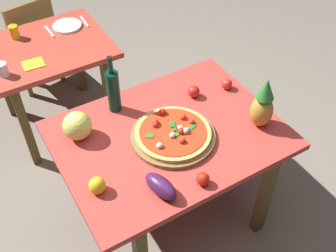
# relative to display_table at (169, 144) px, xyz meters

# --- Properties ---
(ground_plane) EXTENTS (10.00, 10.00, 0.00)m
(ground_plane) POSITION_rel_display_table_xyz_m (0.00, 0.00, -0.66)
(ground_plane) COLOR gray
(display_table) EXTENTS (1.24, 0.94, 0.75)m
(display_table) POSITION_rel_display_table_xyz_m (0.00, 0.00, 0.00)
(display_table) COLOR brown
(display_table) RESTS_ON ground_plane
(background_table) EXTENTS (0.92, 0.74, 0.75)m
(background_table) POSITION_rel_display_table_xyz_m (-0.32, 1.21, -0.04)
(background_table) COLOR brown
(background_table) RESTS_ON ground_plane
(dining_chair) EXTENTS (0.47, 0.47, 0.85)m
(dining_chair) POSITION_rel_display_table_xyz_m (-0.30, 1.81, -0.18)
(dining_chair) COLOR olive
(dining_chair) RESTS_ON ground_plane
(pizza_board) EXTENTS (0.47, 0.47, 0.02)m
(pizza_board) POSITION_rel_display_table_xyz_m (-0.00, -0.04, 0.10)
(pizza_board) COLOR olive
(pizza_board) RESTS_ON display_table
(pizza) EXTENTS (0.42, 0.42, 0.06)m
(pizza) POSITION_rel_display_table_xyz_m (-0.00, -0.04, 0.13)
(pizza) COLOR tan
(pizza) RESTS_ON pizza_board
(wine_bottle) EXTENTS (0.08, 0.08, 0.37)m
(wine_bottle) POSITION_rel_display_table_xyz_m (-0.17, 0.34, 0.23)
(wine_bottle) COLOR #073422
(wine_bottle) RESTS_ON display_table
(pineapple_left) EXTENTS (0.13, 0.13, 0.32)m
(pineapple_left) POSITION_rel_display_table_xyz_m (0.48, -0.20, 0.23)
(pineapple_left) COLOR #BA8632
(pineapple_left) RESTS_ON display_table
(melon) EXTENTS (0.16, 0.16, 0.16)m
(melon) POSITION_rel_display_table_xyz_m (-0.44, 0.24, 0.17)
(melon) COLOR #DCE15F
(melon) RESTS_ON display_table
(bell_pepper) EXTENTS (0.08, 0.08, 0.09)m
(bell_pepper) POSITION_rel_display_table_xyz_m (-0.50, -0.16, 0.13)
(bell_pepper) COLOR yellow
(bell_pepper) RESTS_ON display_table
(eggplant) EXTENTS (0.14, 0.22, 0.09)m
(eggplant) POSITION_rel_display_table_xyz_m (-0.24, -0.33, 0.13)
(eggplant) COLOR #421944
(eggplant) RESTS_ON display_table
(tomato_beside_pepper) EXTENTS (0.07, 0.07, 0.07)m
(tomato_beside_pepper) POSITION_rel_display_table_xyz_m (0.29, 0.20, 0.12)
(tomato_beside_pepper) COLOR red
(tomato_beside_pepper) RESTS_ON display_table
(tomato_near_board) EXTENTS (0.07, 0.07, 0.07)m
(tomato_near_board) POSITION_rel_display_table_xyz_m (-0.04, -0.39, 0.12)
(tomato_near_board) COLOR red
(tomato_near_board) RESTS_ON display_table
(tomato_by_bottle) EXTENTS (0.07, 0.07, 0.07)m
(tomato_by_bottle) POSITION_rel_display_table_xyz_m (0.52, 0.15, 0.12)
(tomato_by_bottle) COLOR red
(tomato_by_bottle) RESTS_ON display_table
(drinking_glass_juice) EXTENTS (0.07, 0.07, 0.10)m
(drinking_glass_juice) POSITION_rel_display_table_xyz_m (-0.46, 1.42, 0.14)
(drinking_glass_juice) COLOR gold
(drinking_glass_juice) RESTS_ON background_table
(drinking_glass_water) EXTENTS (0.07, 0.07, 0.09)m
(drinking_glass_water) POSITION_rel_display_table_xyz_m (-0.65, 1.01, 0.13)
(drinking_glass_water) COLOR silver
(drinking_glass_water) RESTS_ON background_table
(dinner_plate) EXTENTS (0.22, 0.22, 0.02)m
(dinner_plate) POSITION_rel_display_table_xyz_m (-0.08, 1.37, 0.09)
(dinner_plate) COLOR white
(dinner_plate) RESTS_ON background_table
(fork_utensil) EXTENTS (0.02, 0.18, 0.01)m
(fork_utensil) POSITION_rel_display_table_xyz_m (-0.22, 1.37, 0.09)
(fork_utensil) COLOR silver
(fork_utensil) RESTS_ON background_table
(knife_utensil) EXTENTS (0.03, 0.18, 0.01)m
(knife_utensil) POSITION_rel_display_table_xyz_m (0.06, 1.37, 0.09)
(knife_utensil) COLOR silver
(knife_utensil) RESTS_ON background_table
(napkin_folded) EXTENTS (0.15, 0.13, 0.01)m
(napkin_folded) POSITION_rel_display_table_xyz_m (-0.45, 1.03, 0.09)
(napkin_folded) COLOR yellow
(napkin_folded) RESTS_ON background_table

